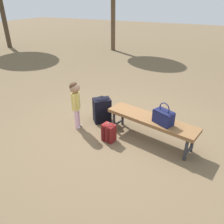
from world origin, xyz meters
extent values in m
plane|color=brown|center=(0.00, 0.00, 0.00)|extent=(40.00, 40.00, 0.00)
cube|color=brown|center=(-0.73, 0.05, 0.42)|extent=(1.65, 0.72, 0.06)
cylinder|color=#2D2D33|center=(-0.01, 0.05, 0.20)|extent=(0.05, 0.05, 0.39)
cylinder|color=#2D2D33|center=(-0.07, -0.23, 0.20)|extent=(0.05, 0.05, 0.39)
cylinder|color=#2D2D33|center=(-1.38, 0.33, 0.20)|extent=(0.05, 0.05, 0.39)
cylinder|color=#2D2D33|center=(-1.44, 0.06, 0.20)|extent=(0.05, 0.05, 0.39)
cylinder|color=#2D2D33|center=(-0.04, -0.09, 0.10)|extent=(0.10, 0.28, 0.04)
cylinder|color=#2D2D33|center=(-1.41, 0.20, 0.10)|extent=(0.10, 0.28, 0.04)
cube|color=#191E4C|center=(-0.94, 0.14, 0.56)|extent=(0.37, 0.30, 0.22)
cube|color=#131639|center=(-0.94, 0.14, 0.67)|extent=(0.34, 0.29, 0.02)
torus|color=#191E4C|center=(-0.94, 0.14, 0.72)|extent=(0.18, 0.10, 0.20)
cylinder|color=#E5B2C6|center=(0.69, 0.22, 0.20)|extent=(0.08, 0.08, 0.39)
cylinder|color=#E5B2C6|center=(0.66, 0.31, 0.20)|extent=(0.08, 0.08, 0.39)
ellipsoid|color=white|center=(0.67, 0.21, 0.02)|extent=(0.10, 0.08, 0.04)
ellipsoid|color=white|center=(0.64, 0.30, 0.02)|extent=(0.10, 0.08, 0.04)
cube|color=#E5CC66|center=(0.67, 0.26, 0.56)|extent=(0.16, 0.18, 0.34)
cylinder|color=#E5CC66|center=(0.70, 0.17, 0.58)|extent=(0.06, 0.06, 0.29)
cylinder|color=#E5CC66|center=(0.64, 0.36, 0.58)|extent=(0.06, 0.06, 0.29)
sphere|color=#A57A5B|center=(0.67, 0.26, 0.83)|extent=(0.19, 0.19, 0.19)
sphere|color=#3F2819|center=(0.68, 0.27, 0.85)|extent=(0.17, 0.17, 0.17)
cube|color=black|center=(0.36, -0.17, 0.25)|extent=(0.41, 0.41, 0.49)
ellipsoid|color=black|center=(0.36, -0.17, 0.48)|extent=(0.39, 0.39, 0.11)
cube|color=black|center=(0.27, -0.07, 0.17)|extent=(0.19, 0.19, 0.22)
cube|color=black|center=(0.40, -0.32, 0.25)|extent=(0.06, 0.05, 0.42)
cube|color=black|center=(0.51, -0.21, 0.25)|extent=(0.06, 0.05, 0.42)
torus|color=black|center=(0.36, -0.17, 0.53)|extent=(0.07, 0.07, 0.08)
cube|color=maroon|center=(-0.08, 0.39, 0.16)|extent=(0.24, 0.19, 0.32)
ellipsoid|color=maroon|center=(-0.08, 0.39, 0.32)|extent=(0.23, 0.18, 0.07)
cube|color=#4A1010|center=(-0.10, 0.30, 0.11)|extent=(0.16, 0.05, 0.15)
cube|color=#4A1010|center=(-0.02, 0.47, 0.16)|extent=(0.04, 0.02, 0.27)
cube|color=#4A1010|center=(-0.12, 0.49, 0.16)|extent=(0.04, 0.02, 0.27)
torus|color=#B2B2B7|center=(-0.08, 0.39, 0.35)|extent=(0.02, 0.05, 0.05)
cylinder|color=brown|center=(3.21, -6.38, 1.35)|extent=(0.20, 0.20, 2.70)
cylinder|color=#473828|center=(8.21, -4.62, 1.37)|extent=(0.22, 0.22, 2.74)
camera|label=1|loc=(-1.58, 3.25, 2.27)|focal=35.14mm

